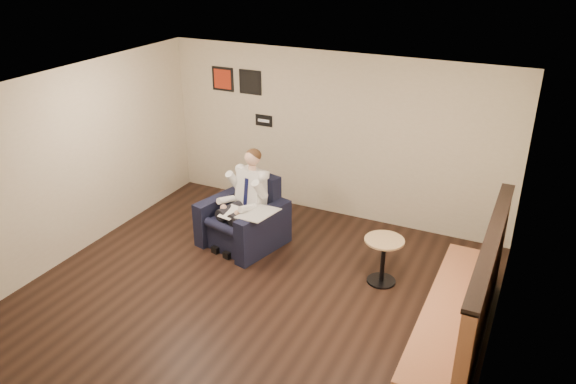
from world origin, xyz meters
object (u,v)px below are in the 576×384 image
at_px(banquette, 458,290).
at_px(seated_man, 236,205).
at_px(armchair, 242,213).
at_px(green_folder, 243,215).
at_px(side_table, 246,230).
at_px(cafe_table, 383,261).
at_px(smartphone, 257,213).
at_px(coffee_mug, 260,215).

bearing_deg(banquette, seated_man, 165.86).
height_order(armchair, green_folder, armchair).
distance_m(side_table, banquette, 3.55).
bearing_deg(cafe_table, smartphone, 173.68).
distance_m(armchair, banquette, 3.58).
bearing_deg(green_folder, cafe_table, -2.16).
distance_m(seated_man, banquette, 3.57).
xyz_separation_m(seated_man, banquette, (3.46, -0.87, 0.04)).
bearing_deg(seated_man, coffee_mug, 40.40).
xyz_separation_m(armchair, coffee_mug, (0.29, 0.03, 0.03)).
xyz_separation_m(side_table, smartphone, (0.12, 0.14, 0.26)).
distance_m(coffee_mug, cafe_table, 2.01).
bearing_deg(side_table, coffee_mug, 9.66).
bearing_deg(side_table, cafe_table, -2.37).
distance_m(armchair, coffee_mug, 0.30).
distance_m(smartphone, banquette, 3.45).
height_order(seated_man, side_table, seated_man).
bearing_deg(green_folder, seated_man, -112.63).
xyz_separation_m(green_folder, cafe_table, (2.28, -0.09, -0.17)).
distance_m(seated_man, green_folder, 0.24).
distance_m(green_folder, cafe_table, 2.29).
xyz_separation_m(coffee_mug, smartphone, (-0.11, 0.10, -0.05)).
relative_size(seated_man, smartphone, 9.18).
distance_m(seated_man, cafe_table, 2.36).
distance_m(side_table, cafe_table, 2.24).
bearing_deg(seated_man, banquette, -0.22).
height_order(side_table, coffee_mug, coffee_mug).
height_order(green_folder, cafe_table, cafe_table).
bearing_deg(smartphone, coffee_mug, -7.10).
relative_size(seated_man, coffee_mug, 13.53).
xyz_separation_m(green_folder, banquette, (3.41, -0.99, 0.25)).
relative_size(side_table, coffee_mug, 5.79).
distance_m(green_folder, banquette, 3.56).
xyz_separation_m(armchair, green_folder, (0.02, -0.02, -0.01)).
height_order(seated_man, coffee_mug, seated_man).
bearing_deg(banquette, side_table, 163.57).
distance_m(seated_man, coffee_mug, 0.40).
height_order(side_table, green_folder, green_folder).
xyz_separation_m(coffee_mug, cafe_table, (2.00, -0.13, -0.22)).
bearing_deg(smartphone, green_folder, -103.96).
bearing_deg(cafe_table, coffee_mug, 176.18).
distance_m(armchair, smartphone, 0.22).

